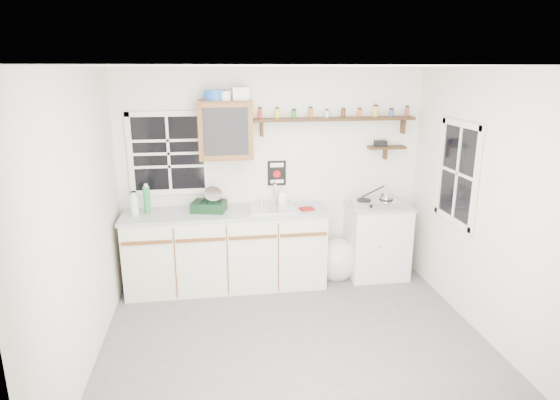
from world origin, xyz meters
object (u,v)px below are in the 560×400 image
Objects in this scene: main_cabinet at (227,249)px; upper_cabinet at (225,130)px; right_cabinet at (377,240)px; hotplate at (375,202)px; spice_shelf at (335,118)px; dish_rack at (210,203)px.

main_cabinet is 1.37m from upper_cabinet.
hotplate reaches higher than right_cabinet.
right_cabinet is at bearing -19.77° from spice_shelf.
right_cabinet is (1.83, 0.03, -0.01)m from main_cabinet.
main_cabinet is at bearing -172.85° from hotplate.
upper_cabinet is at bearing -177.57° from hotplate.
upper_cabinet is 1.12× the size of hotplate.
upper_cabinet is at bearing -176.89° from spice_shelf.
upper_cabinet reaches higher than dish_rack.
main_cabinet is at bearing -179.21° from right_cabinet.
upper_cabinet is 1.52× the size of dish_rack.
right_cabinet is at bearing 14.02° from dish_rack.
right_cabinet is at bearing -3.76° from upper_cabinet.
upper_cabinet reaches higher than main_cabinet.
dish_rack is 1.95m from hotplate.
spice_shelf is 1.75m from dish_rack.
dish_rack is at bearing -152.06° from upper_cabinet.
hotplate is at bearing -160.95° from right_cabinet.
upper_cabinet is (-1.80, 0.12, 1.37)m from right_cabinet.
spice_shelf is 1.10m from hotplate.
spice_shelf is (1.28, 0.07, 0.10)m from upper_cabinet.
upper_cabinet is at bearing 42.29° from dish_rack.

